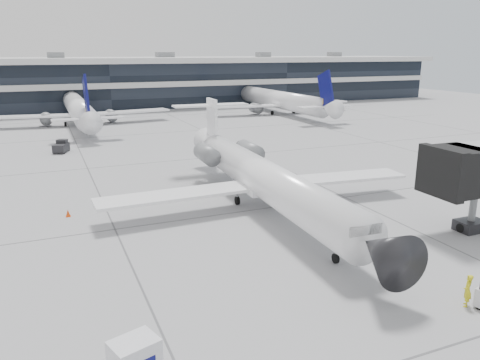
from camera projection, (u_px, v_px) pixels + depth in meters
name	position (u px, v px, depth m)	size (l,w,h in m)	color
ground	(241.00, 212.00, 37.74)	(220.00, 220.00, 0.00)	gray
terminal	(104.00, 85.00, 109.23)	(170.00, 22.00, 10.00)	black
bg_jet_center	(80.00, 124.00, 83.57)	(32.00, 40.00, 9.60)	white
bg_jet_right	(279.00, 113.00, 98.61)	(32.00, 40.00, 9.60)	white
regional_jet	(262.00, 176.00, 38.26)	(26.78, 33.38, 7.71)	white
ramp_worker	(468.00, 291.00, 23.55)	(0.62, 0.41, 1.70)	yellow
cargo_uld	(135.00, 360.00, 18.25)	(2.41, 2.07, 1.67)	black
traffic_cone	(68.00, 213.00, 36.57)	(0.44, 0.44, 0.57)	#E0420B
far_tug	(61.00, 147.00, 59.89)	(2.27, 2.84, 1.58)	black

